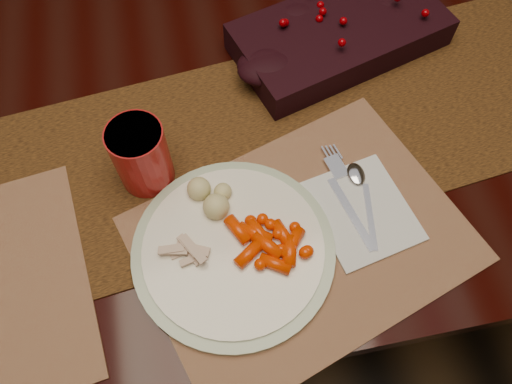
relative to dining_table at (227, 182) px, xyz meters
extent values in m
plane|color=black|center=(0.00, 0.00, -0.38)|extent=(5.00, 5.00, 0.00)
cube|color=black|center=(0.00, 0.00, 0.00)|extent=(1.80, 1.00, 0.75)
cube|color=#351C0A|center=(-0.05, -0.16, 0.38)|extent=(1.80, 0.58, 0.00)
cube|color=olive|center=(0.08, -0.33, 0.38)|extent=(0.55, 0.47, 0.00)
cylinder|color=white|center=(-0.03, -0.33, 0.39)|extent=(0.36, 0.36, 0.02)
cube|color=silver|center=(0.18, -0.30, 0.38)|extent=(0.17, 0.19, 0.01)
cylinder|color=#A61515|center=(-0.14, -0.17, 0.44)|extent=(0.09, 0.09, 0.12)
camera|label=1|loc=(-0.05, -0.60, 1.07)|focal=35.00mm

